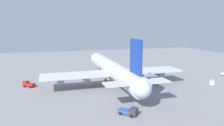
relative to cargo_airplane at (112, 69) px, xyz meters
The scene contains 6 objects.
ground_plane 6.31m from the cargo_airplane, ahead, with size 248.14×248.14×0.00m, color gray.
cargo_airplane is the anchor object (origin of this frame).
fuel_truck 33.13m from the cargo_airplane, 78.95° to the left, with size 4.43×4.87×2.18m.
cargo_loader 30.16m from the cargo_airplane, behind, with size 5.29×5.10×2.25m.
cargo_container_fore 41.01m from the cargo_airplane, 106.07° to the right, with size 3.07×3.00×1.71m.
safety_cone_nose 28.88m from the cargo_airplane, ahead, with size 0.54×0.54×0.77m, color orange.
Camera 1 is at (-77.34, 23.32, 23.00)m, focal length 33.00 mm.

